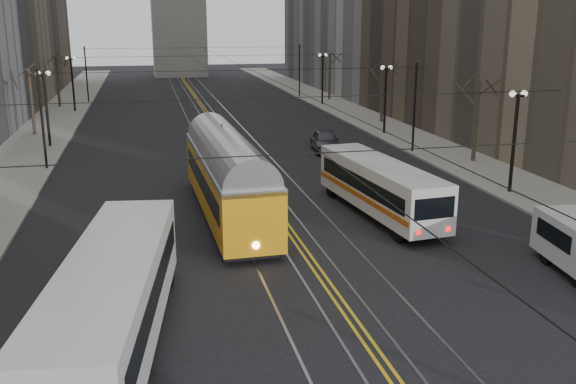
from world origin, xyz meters
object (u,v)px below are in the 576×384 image
transit_bus (113,306)px  streetcar (228,184)px  rear_bus (380,189)px  sedan_grey (325,141)px

transit_bus → streetcar: (5.05, 13.04, 0.16)m
rear_bus → sedan_grey: size_ratio=2.19×
streetcar → rear_bus: 7.65m
streetcar → sedan_grey: bearing=56.3°
transit_bus → streetcar: 13.99m
sedan_grey → rear_bus: bearing=-89.1°
rear_bus → sedan_grey: rear_bus is taller
transit_bus → rear_bus: bearing=50.5°
transit_bus → rear_bus: 17.05m
streetcar → rear_bus: (7.50, -1.50, -0.31)m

